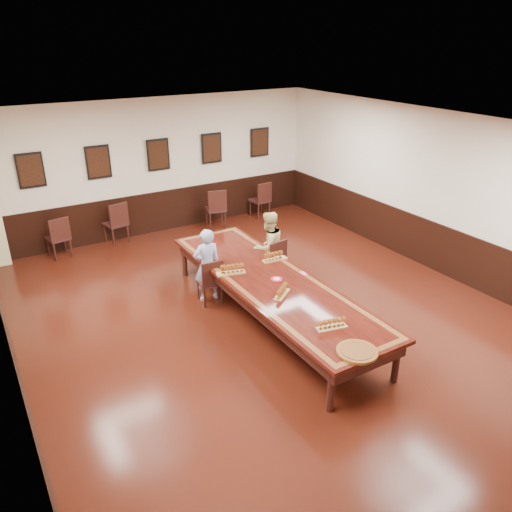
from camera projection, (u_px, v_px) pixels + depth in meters
floor at (271, 319)px, 8.62m from camera, size 8.00×10.00×0.02m
ceiling at (274, 131)px, 7.30m from camera, size 8.00×10.00×0.02m
wall_back at (158, 167)px, 11.87m from camera, size 8.00×0.02×3.20m
wall_right at (442, 194)px, 9.85m from camera, size 0.02×10.00×3.20m
chair_man at (209, 280)px, 9.01m from camera, size 0.44×0.48×0.87m
chair_woman at (272, 260)px, 9.74m from camera, size 0.50×0.53×0.91m
spare_chair_a at (58, 237)px, 10.84m from camera, size 0.51×0.54×0.93m
spare_chair_b at (115, 222)px, 11.57m from camera, size 0.56×0.60×0.99m
spare_chair_c at (216, 208)px, 12.52m from camera, size 0.57×0.60×1.00m
spare_chair_d at (260, 199)px, 13.23m from camera, size 0.49×0.53×0.96m
person_man at (207, 265)px, 8.98m from camera, size 0.53×0.38×1.38m
person_woman at (268, 247)px, 9.70m from camera, size 0.79×0.66×1.42m
pink_phone at (303, 273)px, 8.53m from camera, size 0.08×0.14×0.01m
wainscoting at (271, 293)px, 8.41m from camera, size 8.00×10.00×1.00m
conference_table at (271, 288)px, 8.37m from camera, size 1.40×5.00×0.76m
posters at (158, 155)px, 11.69m from camera, size 6.14×0.04×0.74m
flight_a at (231, 269)px, 8.49m from camera, size 0.52×0.27×0.19m
flight_b at (274, 256)px, 8.99m from camera, size 0.47×0.16×0.17m
flight_c at (282, 291)px, 7.80m from camera, size 0.42×0.35×0.16m
flight_d at (332, 324)px, 6.92m from camera, size 0.46×0.22×0.16m
red_plate_grp at (277, 279)px, 8.31m from camera, size 0.20×0.20×0.03m
carved_platter at (357, 351)px, 6.42m from camera, size 0.67×0.67×0.04m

